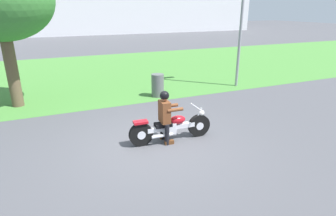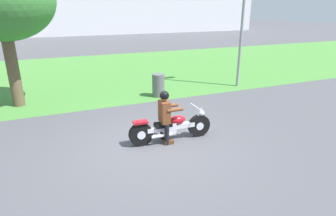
% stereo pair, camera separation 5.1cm
% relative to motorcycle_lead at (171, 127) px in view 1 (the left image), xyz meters
% --- Properties ---
extents(ground, '(120.00, 120.00, 0.00)m').
position_rel_motorcycle_lead_xyz_m(ground, '(-0.51, -0.11, -0.38)').
color(ground, '#4C4C51').
extents(grass_verge, '(60.00, 12.00, 0.01)m').
position_rel_motorcycle_lead_xyz_m(grass_verge, '(-0.51, 9.27, -0.38)').
color(grass_verge, '#478438').
rests_on(grass_verge, ground).
extents(motorcycle_lead, '(2.25, 0.66, 0.87)m').
position_rel_motorcycle_lead_xyz_m(motorcycle_lead, '(0.00, 0.00, 0.00)').
color(motorcycle_lead, black).
rests_on(motorcycle_lead, ground).
extents(rider_lead, '(0.56, 0.48, 1.39)m').
position_rel_motorcycle_lead_xyz_m(rider_lead, '(-0.17, 0.01, 0.43)').
color(rider_lead, black).
rests_on(rider_lead, ground).
extents(trash_can, '(0.49, 0.49, 0.90)m').
position_rel_motorcycle_lead_xyz_m(trash_can, '(1.12, 3.85, 0.07)').
color(trash_can, '#595E5B').
rests_on(trash_can, ground).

